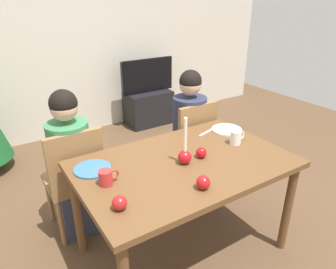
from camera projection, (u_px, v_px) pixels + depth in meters
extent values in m
plane|color=brown|center=(182.00, 248.00, 2.35)|extent=(7.68, 7.68, 0.00)
cube|color=beige|center=(62.00, 34.00, 3.80)|extent=(6.40, 0.10, 2.60)
cube|color=brown|center=(184.00, 164.00, 2.05)|extent=(1.40, 0.90, 0.04)
cylinder|color=brown|center=(288.00, 209.00, 2.22)|extent=(0.06, 0.06, 0.71)
cylinder|color=brown|center=(77.00, 212.00, 2.19)|extent=(0.06, 0.06, 0.71)
cylinder|color=brown|center=(216.00, 163.00, 2.82)|extent=(0.06, 0.06, 0.71)
cube|color=olive|center=(73.00, 180.00, 2.42)|extent=(0.40, 0.40, 0.04)
cube|color=olive|center=(76.00, 162.00, 2.18)|extent=(0.40, 0.04, 0.45)
cylinder|color=olive|center=(89.00, 187.00, 2.73)|extent=(0.04, 0.04, 0.41)
cylinder|color=olive|center=(50.00, 200.00, 2.56)|extent=(0.04, 0.04, 0.41)
cylinder|color=olive|center=(104.00, 208.00, 2.47)|extent=(0.04, 0.04, 0.41)
cylinder|color=olive|center=(61.00, 223.00, 2.30)|extent=(0.04, 0.04, 0.41)
cube|color=olive|center=(185.00, 146.00, 2.95)|extent=(0.40, 0.40, 0.04)
cube|color=olive|center=(198.00, 129.00, 2.71)|extent=(0.40, 0.04, 0.45)
cylinder|color=olive|center=(189.00, 155.00, 3.26)|extent=(0.04, 0.04, 0.41)
cylinder|color=olive|center=(161.00, 164.00, 3.09)|extent=(0.04, 0.04, 0.41)
cylinder|color=olive|center=(209.00, 169.00, 3.00)|extent=(0.04, 0.04, 0.41)
cylinder|color=olive|center=(180.00, 180.00, 2.83)|extent=(0.04, 0.04, 0.41)
cube|color=#33384C|center=(78.00, 205.00, 2.47)|extent=(0.28, 0.28, 0.45)
cylinder|color=#387A4C|center=(71.00, 153.00, 2.27)|extent=(0.30, 0.30, 0.48)
sphere|color=tan|center=(64.00, 108.00, 2.13)|extent=(0.19, 0.19, 0.19)
sphere|color=black|center=(63.00, 103.00, 2.11)|extent=(0.19, 0.19, 0.19)
cube|color=#33384C|center=(188.00, 167.00, 3.00)|extent=(0.28, 0.28, 0.45)
cylinder|color=#282D47|center=(189.00, 123.00, 2.80)|extent=(0.30, 0.30, 0.48)
sphere|color=tan|center=(190.00, 85.00, 2.66)|extent=(0.19, 0.19, 0.19)
sphere|color=black|center=(190.00, 81.00, 2.64)|extent=(0.19, 0.19, 0.19)
cube|color=black|center=(148.00, 108.00, 4.51)|extent=(0.64, 0.40, 0.48)
cube|color=black|center=(147.00, 76.00, 4.31)|extent=(0.79, 0.04, 0.46)
cube|color=black|center=(147.00, 76.00, 4.31)|extent=(0.76, 0.05, 0.46)
sphere|color=red|center=(185.00, 157.00, 2.00)|extent=(0.09, 0.09, 0.09)
cylinder|color=#EFE5C6|center=(185.00, 135.00, 1.94)|extent=(0.02, 0.02, 0.23)
cylinder|color=teal|center=(92.00, 169.00, 1.94)|extent=(0.23, 0.23, 0.01)
cylinder|color=white|center=(227.00, 130.00, 2.50)|extent=(0.24, 0.24, 0.01)
cylinder|color=#B72D2D|center=(106.00, 178.00, 1.78)|extent=(0.08, 0.08, 0.09)
torus|color=#B72D2D|center=(114.00, 174.00, 1.80)|extent=(0.06, 0.01, 0.06)
cylinder|color=white|center=(236.00, 137.00, 2.26)|extent=(0.08, 0.08, 0.10)
torus|color=white|center=(241.00, 135.00, 2.29)|extent=(0.07, 0.01, 0.07)
cube|color=silver|center=(206.00, 133.00, 2.45)|extent=(0.18, 0.07, 0.01)
sphere|color=#AC1D1C|center=(119.00, 203.00, 1.58)|extent=(0.08, 0.08, 0.08)
sphere|color=red|center=(201.00, 153.00, 2.08)|extent=(0.07, 0.07, 0.07)
sphere|color=#B11617|center=(203.00, 182.00, 1.74)|extent=(0.08, 0.08, 0.08)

